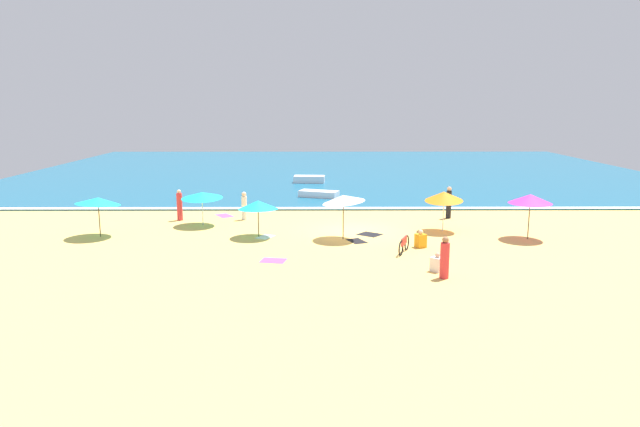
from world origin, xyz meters
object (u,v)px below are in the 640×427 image
object	(u,v)px
beach_umbrella_5	(258,205)
beachgoer_1	(437,264)
beach_umbrella_0	(343,199)
beach_umbrella_1	(444,196)
beachgoer_0	(421,240)
small_boat_1	(309,179)
small_boat_0	(319,194)
beachgoer_2	(180,206)
beachgoer_3	(445,259)
beach_umbrella_4	(202,195)
beach_umbrella_3	(98,201)
beachgoer_5	(449,203)
beachgoer_4	(244,206)
parked_bicycle	(404,244)
beach_umbrella_2	(530,199)

from	to	relation	value
beach_umbrella_5	beachgoer_1	size ratio (longest dim) A/B	3.12
beach_umbrella_0	beach_umbrella_1	world-z (taller)	beach_umbrella_0
beachgoer_0	small_boat_1	xyz separation A→B (m)	(-5.56, 22.00, 0.03)
small_boat_0	beachgoer_2	bearing A→B (deg)	-136.00
beachgoer_1	beachgoer_3	size ratio (longest dim) A/B	0.47
beach_umbrella_1	beach_umbrella_5	distance (m)	9.80
beach_umbrella_4	beachgoer_3	world-z (taller)	beach_umbrella_4
beach_umbrella_1	beach_umbrella_3	distance (m)	17.88
beach_umbrella_5	beachgoer_1	bearing A→B (deg)	-38.06
beachgoer_0	small_boat_0	xyz separation A→B (m)	(-4.77, 14.35, -0.03)
beachgoer_5	beach_umbrella_1	bearing A→B (deg)	-107.16
beach_umbrella_0	beachgoer_3	size ratio (longest dim) A/B	1.45
beach_umbrella_3	beachgoer_5	size ratio (longest dim) A/B	1.62
beachgoer_4	small_boat_1	bearing A→B (deg)	76.75
beach_umbrella_0	beachgoer_2	bearing A→B (deg)	152.89
beachgoer_0	small_boat_1	distance (m)	22.69
small_boat_1	beachgoer_4	bearing A→B (deg)	-103.25
beach_umbrella_3	beachgoer_4	size ratio (longest dim) A/B	1.86
beach_umbrella_4	beachgoer_2	distance (m)	2.31
beachgoer_2	beachgoer_4	distance (m)	3.74
beach_umbrella_5	beachgoer_1	world-z (taller)	beach_umbrella_5
beachgoer_0	beach_umbrella_0	bearing A→B (deg)	154.41
beach_umbrella_0	beachgoer_4	world-z (taller)	beach_umbrella_0
beach_umbrella_4	beach_umbrella_5	distance (m)	4.45
parked_bicycle	small_boat_1	size ratio (longest dim) A/B	0.64
beach_umbrella_0	beach_umbrella_3	distance (m)	12.45
beach_umbrella_2	beachgoer_3	distance (m)	8.81
beach_umbrella_0	beachgoer_2	xyz separation A→B (m)	(-9.31, 4.77, -1.20)
beach_umbrella_4	beachgoer_0	distance (m)	12.46
beachgoer_4	small_boat_1	xyz separation A→B (m)	(3.62, 15.35, -0.42)
beachgoer_5	small_boat_1	xyz separation A→B (m)	(-8.45, 14.98, -0.54)
beachgoer_3	small_boat_0	bearing A→B (deg)	104.06
beach_umbrella_5	beachgoer_4	xyz separation A→B (m)	(-1.27, 4.44, -0.86)
beachgoer_5	beach_umbrella_3	bearing A→B (deg)	-166.10
beach_umbrella_1	beach_umbrella_4	world-z (taller)	beach_umbrella_1
beachgoer_1	beachgoer_4	world-z (taller)	beachgoer_4
beachgoer_1	small_boat_0	xyz separation A→B (m)	(-4.75, 18.31, 0.01)
beach_umbrella_3	beachgoer_1	distance (m)	17.27
small_boat_1	beach_umbrella_2	bearing A→B (deg)	-60.93
beachgoer_2	beachgoer_4	size ratio (longest dim) A/B	1.09
beachgoer_0	small_boat_0	bearing A→B (deg)	108.40
beach_umbrella_5	beachgoer_4	size ratio (longest dim) A/B	1.47
parked_bicycle	beachgoer_5	bearing A→B (deg)	64.39
beach_umbrella_4	small_boat_0	distance (m)	11.43
beach_umbrella_2	beachgoer_1	distance (m)	8.26
beach_umbrella_3	small_boat_1	bearing A→B (deg)	61.95
beach_umbrella_3	beachgoer_1	xyz separation A→B (m)	(16.01, -6.29, -1.54)
beach_umbrella_0	small_boat_1	bearing A→B (deg)	95.51
beach_umbrella_1	beachgoer_2	world-z (taller)	beach_umbrella_1
beach_umbrella_3	parked_bicycle	size ratio (longest dim) A/B	1.81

